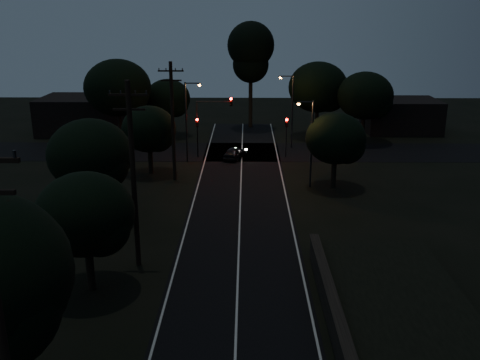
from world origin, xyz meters
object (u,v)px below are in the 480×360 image
object	(u,v)px
signal_left	(197,130)
utility_pole_near	(1,341)
tall_pine	(251,52)
streetlight_b	(291,106)
signal_right	(286,130)
utility_pole_far	(173,120)
signal_mast	(213,116)
streetlight_c	(310,138)
car	(235,153)
streetlight_a	(188,116)
utility_pole_mid	(133,173)

from	to	relation	value
signal_left	utility_pole_near	bearing A→B (deg)	-91.91
tall_pine	streetlight_b	distance (m)	12.85
signal_left	signal_right	world-z (taller)	same
utility_pole_far	signal_mast	world-z (taller)	utility_pole_far
signal_mast	streetlight_c	distance (m)	13.28
streetlight_b	car	world-z (taller)	streetlight_b
streetlight_a	streetlight_c	distance (m)	13.72
utility_pole_far	tall_pine	bearing A→B (deg)	73.07
signal_right	streetlight_b	distance (m)	4.45
utility_pole_mid	signal_mast	size ratio (longest dim) A/B	1.76
signal_right	streetlight_a	xyz separation A→B (m)	(-9.91, -1.99, 1.80)
utility_pole_far	signal_mast	xyz separation A→B (m)	(3.09, 7.99, -1.15)
tall_pine	streetlight_c	xyz separation A→B (m)	(4.83, -25.00, -5.33)
utility_pole_near	car	xyz separation A→B (m)	(5.29, 41.19, -5.62)
tall_pine	signal_right	world-z (taller)	tall_pine
signal_mast	streetlight_a	world-z (taller)	streetlight_a
signal_right	streetlight_c	world-z (taller)	streetlight_c
utility_pole_near	signal_right	xyz separation A→B (m)	(10.60, 41.99, -3.41)
utility_pole_near	streetlight_c	xyz separation A→B (m)	(11.83, 32.00, -1.89)
streetlight_a	tall_pine	bearing A→B (deg)	69.64
signal_left	car	bearing A→B (deg)	-11.56
streetlight_b	streetlight_c	bearing A→B (deg)	-87.86
signal_right	car	bearing A→B (deg)	-171.47
tall_pine	signal_right	xyz separation A→B (m)	(3.60, -15.01, -6.84)
tall_pine	signal_right	distance (m)	16.89
utility_pole_near	signal_left	world-z (taller)	utility_pole_near
utility_pole_far	streetlight_a	distance (m)	6.10
utility_pole_far	streetlight_b	world-z (taller)	utility_pole_far
utility_pole_far	streetlight_c	size ratio (longest dim) A/B	1.40
signal_right	streetlight_b	bearing A→B (deg)	80.00
utility_pole_mid	tall_pine	world-z (taller)	tall_pine
signal_mast	streetlight_a	size ratio (longest dim) A/B	0.78
signal_left	signal_right	size ratio (longest dim) A/B	1.00
signal_right	signal_mast	distance (m)	7.66
signal_left	streetlight_a	world-z (taller)	streetlight_a
utility_pole_far	signal_right	bearing A→B (deg)	37.00
utility_pole_mid	car	size ratio (longest dim) A/B	2.99
signal_left	signal_mast	size ratio (longest dim) A/B	0.66
tall_pine	streetlight_c	bearing A→B (deg)	-79.07
utility_pole_near	utility_pole_far	bearing A→B (deg)	90.00
signal_left	streetlight_a	bearing A→B (deg)	-109.59
utility_pole_mid	signal_mast	xyz separation A→B (m)	(3.09, 24.99, -1.40)
utility_pole_near	utility_pole_far	world-z (taller)	utility_pole_near
streetlight_a	streetlight_b	size ratio (longest dim) A/B	1.00
signal_right	streetlight_a	world-z (taller)	streetlight_a
utility_pole_mid	streetlight_b	bearing A→B (deg)	68.70
streetlight_a	streetlight_b	bearing A→B (deg)	29.48
signal_left	signal_right	xyz separation A→B (m)	(9.20, 0.00, 0.00)
utility_pole_near	signal_mast	xyz separation A→B (m)	(3.09, 41.99, -1.91)
utility_pole_far	signal_right	size ratio (longest dim) A/B	2.56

